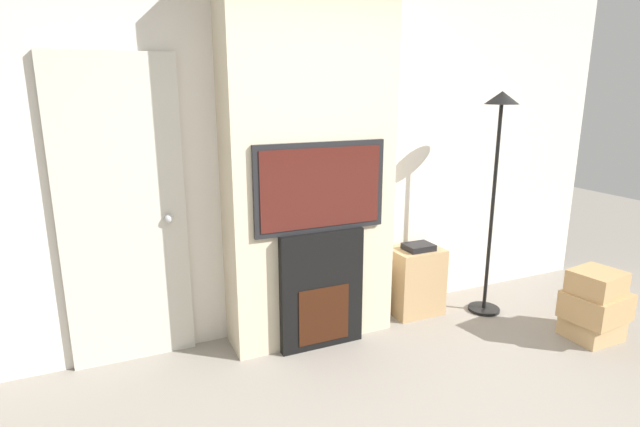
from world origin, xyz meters
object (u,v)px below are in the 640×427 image
Objects in this scene: fireplace at (320,289)px; media_stand at (415,280)px; floor_lamp at (497,154)px; box_stack at (595,306)px; television at (320,187)px.

fireplace reaches higher than media_stand.
media_stand is at bearing 10.75° from fireplace.
box_stack is at bearing -60.95° from floor_lamp.
media_stand is at bearing 157.68° from floor_lamp.
television reaches higher than box_stack.
fireplace is 2.09m from box_stack.
television reaches higher than media_stand.
box_stack is at bearing -21.79° from television.
television is 1.34m from media_stand.
box_stack is (1.93, -0.77, -0.17)m from fireplace.
box_stack is (1.93, -0.77, -0.93)m from television.
fireplace is 1.44× the size of media_stand.
television is at bearing -169.13° from media_stand.
box_stack is 0.89× the size of media_stand.
fireplace is at bearing 178.10° from floor_lamp.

